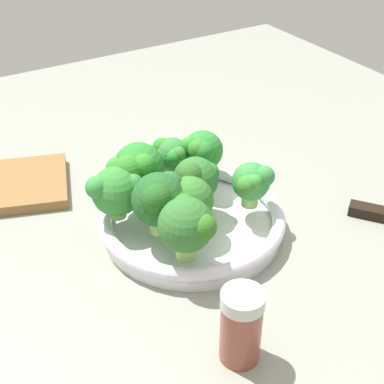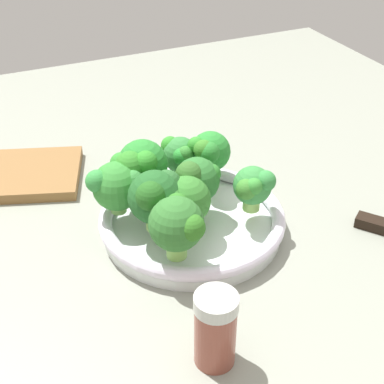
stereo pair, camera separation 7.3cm
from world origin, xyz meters
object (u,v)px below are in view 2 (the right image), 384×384
(broccoli_floret_7, at_px, (117,186))
(broccoli_floret_8, at_px, (184,200))
(broccoli_floret_5, at_px, (140,165))
(bowl, at_px, (192,221))
(broccoli_floret_0, at_px, (209,152))
(broccoli_floret_1, at_px, (197,179))
(broccoli_floret_6, at_px, (178,224))
(pepper_shaker, at_px, (215,329))
(broccoli_floret_3, at_px, (156,196))
(broccoli_floret_2, at_px, (253,186))
(broccoli_floret_4, at_px, (180,155))

(broccoli_floret_7, relative_size, broccoli_floret_8, 1.05)
(broccoli_floret_5, bearing_deg, bowl, -51.56)
(bowl, xyz_separation_m, broccoli_floret_7, (-0.09, 0.04, 0.06))
(broccoli_floret_0, distance_m, broccoli_floret_1, 0.07)
(broccoli_floret_1, distance_m, broccoli_floret_6, 0.11)
(broccoli_floret_1, xyz_separation_m, pepper_shaker, (-0.08, -0.22, -0.03))
(broccoli_floret_1, bearing_deg, broccoli_floret_0, 51.50)
(broccoli_floret_3, height_order, broccoli_floret_8, broccoli_floret_3)
(broccoli_floret_0, xyz_separation_m, broccoli_floret_2, (0.02, -0.10, -0.01))
(bowl, xyz_separation_m, broccoli_floret_6, (-0.05, -0.08, 0.06))
(broccoli_floret_4, bearing_deg, broccoli_floret_3, -126.05)
(broccoli_floret_6, bearing_deg, broccoli_floret_0, 52.66)
(broccoli_floret_0, height_order, broccoli_floret_4, broccoli_floret_0)
(broccoli_floret_3, distance_m, broccoli_floret_4, 0.13)
(broccoli_floret_3, bearing_deg, broccoli_floret_2, -6.73)
(broccoli_floret_5, xyz_separation_m, pepper_shaker, (-0.02, -0.27, -0.04))
(broccoli_floret_4, bearing_deg, bowl, -103.26)
(broccoli_floret_7, height_order, pepper_shaker, broccoli_floret_7)
(bowl, bearing_deg, broccoli_floret_6, -124.51)
(broccoli_floret_3, distance_m, broccoli_floret_5, 0.08)
(bowl, bearing_deg, broccoli_floret_1, 39.15)
(broccoli_floret_5, bearing_deg, broccoli_floret_8, -72.43)
(broccoli_floret_1, distance_m, broccoli_floret_7, 0.10)
(broccoli_floret_2, height_order, broccoli_floret_3, broccoli_floret_3)
(broccoli_floret_4, xyz_separation_m, broccoli_floret_7, (-0.11, -0.05, 0.01))
(broccoli_floret_0, height_order, broccoli_floret_2, broccoli_floret_0)
(bowl, xyz_separation_m, pepper_shaker, (-0.07, -0.21, 0.03))
(broccoli_floret_0, bearing_deg, broccoli_floret_2, -79.68)
(broccoli_floret_5, bearing_deg, broccoli_floret_4, 21.86)
(broccoli_floret_4, relative_size, broccoli_floret_5, 0.73)
(broccoli_floret_7, relative_size, pepper_shaker, 0.82)
(broccoli_floret_4, xyz_separation_m, broccoli_floret_8, (-0.04, -0.11, 0.00))
(broccoli_floret_3, bearing_deg, broccoli_floret_1, 20.43)
(broccoli_floret_4, distance_m, broccoli_floret_8, 0.12)
(broccoli_floret_5, bearing_deg, broccoli_floret_1, -41.84)
(broccoli_floret_3, xyz_separation_m, broccoli_floret_7, (-0.03, 0.05, -0.01))
(bowl, bearing_deg, broccoli_floret_7, 156.53)
(broccoli_floret_5, distance_m, broccoli_floret_8, 0.09)
(broccoli_floret_2, xyz_separation_m, pepper_shaker, (-0.14, -0.18, -0.03))
(bowl, height_order, pepper_shaker, pepper_shaker)
(broccoli_floret_0, xyz_separation_m, broccoli_floret_1, (-0.04, -0.06, -0.00))
(broccoli_floret_3, height_order, broccoli_floret_7, broccoli_floret_3)
(broccoli_floret_1, bearing_deg, bowl, -140.85)
(broccoli_floret_2, bearing_deg, broccoli_floret_6, -160.23)
(broccoli_floret_0, height_order, broccoli_floret_6, broccoli_floret_6)
(broccoli_floret_4, xyz_separation_m, pepper_shaker, (-0.09, -0.30, -0.02))
(broccoli_floret_5, height_order, broccoli_floret_7, broccoli_floret_5)
(broccoli_floret_0, xyz_separation_m, broccoli_floret_7, (-0.14, -0.03, -0.00))
(broccoli_floret_6, height_order, pepper_shaker, broccoli_floret_6)
(broccoli_floret_1, bearing_deg, broccoli_floret_7, 163.12)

